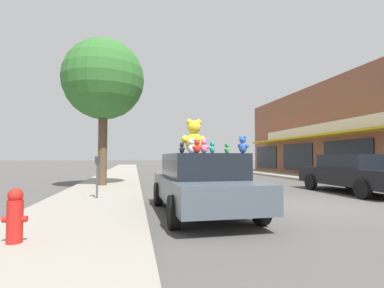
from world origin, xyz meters
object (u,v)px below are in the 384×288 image
at_px(teddy_bear_white, 191,146).
at_px(parked_car_far_center, 355,173).
at_px(teddy_bear_pink, 204,146).
at_px(street_tree, 104,80).
at_px(teddy_bear_teal, 212,148).
at_px(teddy_bear_blue, 243,145).
at_px(teddy_bear_giant, 194,137).
at_px(teddy_bear_red, 197,146).
at_px(teddy_bear_green, 227,149).
at_px(parking_meter, 97,171).
at_px(plush_art_car, 201,182).
at_px(teddy_bear_black, 182,148).
at_px(fire_hydrant, 15,215).

height_order(teddy_bear_white, parked_car_far_center, teddy_bear_white).
relative_size(teddy_bear_pink, street_tree, 0.05).
bearing_deg(teddy_bear_teal, teddy_bear_blue, 131.79).
relative_size(teddy_bear_giant, teddy_bear_white, 2.38).
distance_m(teddy_bear_red, teddy_bear_green, 1.26).
distance_m(parked_car_far_center, parking_meter, 9.46).
relative_size(teddy_bear_teal, teddy_bear_red, 0.86).
xyz_separation_m(teddy_bear_teal, street_tree, (-3.03, 7.82, 3.30)).
bearing_deg(parking_meter, plush_art_car, -40.98).
height_order(teddy_bear_blue, teddy_bear_black, teddy_bear_blue).
bearing_deg(parking_meter, fire_hydrant, -96.99).
relative_size(teddy_bear_white, parked_car_far_center, 0.08).
xyz_separation_m(teddy_bear_black, fire_hydrant, (-2.72, -1.72, -1.05)).
bearing_deg(plush_art_car, street_tree, 112.53).
distance_m(teddy_bear_blue, parked_car_far_center, 7.34).
relative_size(teddy_bear_giant, teddy_bear_blue, 2.41).
distance_m(parked_car_far_center, street_tree, 11.23).
bearing_deg(parked_car_far_center, teddy_bear_black, -153.63).
bearing_deg(plush_art_car, parking_meter, 137.46).
bearing_deg(street_tree, teddy_bear_red, -70.99).
bearing_deg(teddy_bear_giant, street_tree, -72.31).
height_order(teddy_bear_teal, teddy_bear_green, teddy_bear_green).
bearing_deg(teddy_bear_pink, teddy_bear_white, -61.72).
xyz_separation_m(teddy_bear_teal, teddy_bear_pink, (-0.18, -0.00, 0.03)).
height_order(teddy_bear_pink, teddy_bear_green, teddy_bear_pink).
distance_m(teddy_bear_white, teddy_bear_red, 1.21).
bearing_deg(teddy_bear_red, plush_art_car, -118.57).
xyz_separation_m(parked_car_far_center, street_tree, (-9.73, 3.81, 4.11)).
height_order(teddy_bear_pink, parking_meter, teddy_bear_pink).
bearing_deg(teddy_bear_blue, teddy_bear_green, -28.95).
distance_m(teddy_bear_white, teddy_bear_pink, 1.20).
height_order(teddy_bear_giant, fire_hydrant, teddy_bear_giant).
xyz_separation_m(teddy_bear_giant, teddy_bear_black, (-0.49, -1.12, -0.32)).
distance_m(teddy_bear_teal, teddy_bear_white, 1.22).
bearing_deg(teddy_bear_green, teddy_bear_white, -79.31).
distance_m(teddy_bear_white, street_tree, 7.89).
distance_m(teddy_bear_teal, teddy_bear_pink, 0.18).
relative_size(teddy_bear_green, parked_car_far_center, 0.05).
height_order(teddy_bear_white, teddy_bear_black, teddy_bear_white).
bearing_deg(plush_art_car, fire_hydrant, -145.60).
relative_size(teddy_bear_pink, teddy_bear_black, 1.28).
bearing_deg(fire_hydrant, teddy_bear_red, 23.85).
xyz_separation_m(teddy_bear_red, parked_car_far_center, (7.04, 4.02, -0.82)).
bearing_deg(teddy_bear_pink, teddy_bear_black, -17.69).
bearing_deg(teddy_bear_white, fire_hydrant, 95.53).
height_order(plush_art_car, teddy_bear_teal, teddy_bear_teal).
bearing_deg(plush_art_car, teddy_bear_white, 148.22).
distance_m(teddy_bear_blue, teddy_bear_black, 1.33).
bearing_deg(parked_car_far_center, teddy_bear_white, -157.89).
xyz_separation_m(teddy_bear_white, teddy_bear_black, (-0.37, -0.80, -0.07)).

